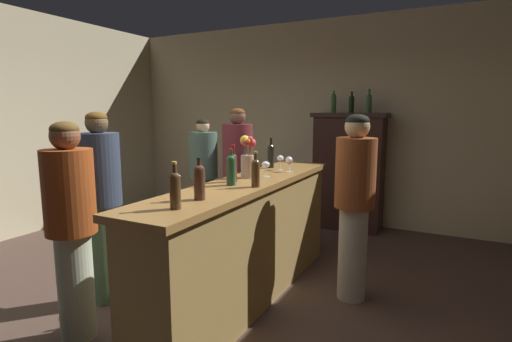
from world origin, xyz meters
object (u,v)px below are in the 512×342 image
Objects in this scene: bar_counter at (248,240)px; bartender at (354,199)px; patron_in_grey at (71,222)px; wine_bottle_syrah at (271,155)px; wine_bottle_rose at (175,188)px; wine_bottle_merlot at (233,166)px; wine_glass_mid at (266,165)px; wine_glass_rear at (280,159)px; cheese_plate at (249,173)px; display_bottle_midleft at (352,103)px; flower_arrangement at (248,155)px; wine_bottle_malbec at (231,169)px; display_cabinet at (349,169)px; display_bottle_left at (334,102)px; wine_glass_front at (289,161)px; patron_tall at (238,171)px; wine_bottle_pinot at (199,180)px; display_bottle_center at (369,102)px; wine_bottle_chardonnay at (256,171)px; patron_near_entrance at (204,173)px; patron_redhead at (101,200)px.

bartender reaches higher than bar_counter.
bar_counter is 1.41m from patron_in_grey.
wine_bottle_syrah is (-0.15, 0.79, 0.66)m from bar_counter.
bartender is at bearing 63.30° from wine_bottle_rose.
wine_glass_mid is (0.13, 0.35, -0.03)m from wine_bottle_merlot.
wine_glass_rear is 0.92× the size of cheese_plate.
display_bottle_midleft is 3.85m from patron_in_grey.
wine_glass_rear is at bearing 82.24° from flower_arrangement.
wine_glass_mid is (0.07, 0.49, -0.03)m from wine_bottle_malbec.
wine_bottle_merlot is (-0.33, -2.59, 0.35)m from display_cabinet.
flower_arrangement is (-0.05, 0.38, 0.07)m from wine_bottle_malbec.
display_bottle_left is at bearing 89.50° from wine_bottle_malbec.
wine_glass_front is 1.14m from patron_tall.
wine_glass_mid is at bearing 81.96° from wine_bottle_malbec.
wine_bottle_rose is at bearing -91.66° from wine_glass_front.
patron_tall is at bearing -12.75° from bartender.
display_cabinet is at bearing 79.36° from cheese_plate.
wine_bottle_merlot is 0.74m from wine_glass_front.
wine_bottle_pinot is 0.92× the size of display_bottle_center.
bartender reaches higher than wine_bottle_chardonnay.
display_bottle_left reaches higher than wine_glass_front.
wine_bottle_rose is 1.79× the size of cheese_plate.
cheese_plate is 0.52× the size of display_bottle_left.
wine_bottle_chardonnay is at bearing 82.41° from wine_bottle_rose.
display_bottle_midleft is 0.18× the size of patron_in_grey.
display_bottle_center is at bearing 74.98° from wine_glass_rear.
display_cabinet is 2.76m from wine_bottle_malbec.
patron_near_entrance is (-1.53, 0.74, -0.33)m from wine_glass_front.
wine_bottle_syrah is 0.20× the size of patron_in_grey.
patron_near_entrance is at bearing 135.86° from bar_counter.
flower_arrangement reaches higher than wine_glass_front.
bartender is at bearing 29.81° from wine_bottle_merlot.
wine_bottle_merlot is 1.29m from patron_in_grey.
display_cabinet is 5.21× the size of wine_bottle_merlot.
wine_bottle_rose is 2.07× the size of wine_glass_mid.
patron_in_grey reaches higher than wine_bottle_malbec.
bartender is (0.89, 0.28, -0.36)m from flower_arrangement.
wine_glass_rear is (-0.06, 1.46, -0.02)m from wine_bottle_pinot.
bar_counter is at bearing 9.95° from patron_redhead.
patron_redhead is (-1.15, 0.44, -0.28)m from wine_bottle_rose.
patron_in_grey is (-0.73, -1.01, -0.32)m from wine_bottle_merlot.
wine_bottle_malbec is 2.79m from display_bottle_left.
flower_arrangement is at bearing 87.63° from wine_bottle_merlot.
wine_bottle_pinot is 1.19m from patron_redhead.
wine_bottle_merlot is (-0.16, 0.95, 0.01)m from wine_bottle_rose.
wine_glass_front is 1.98m from patron_in_grey.
wine_glass_mid is at bearing 90.52° from wine_bottle_pinot.
patron_in_grey reaches higher than bar_counter.
display_bottle_left reaches higher than display_bottle_center.
wine_bottle_syrah is 0.48m from cheese_plate.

